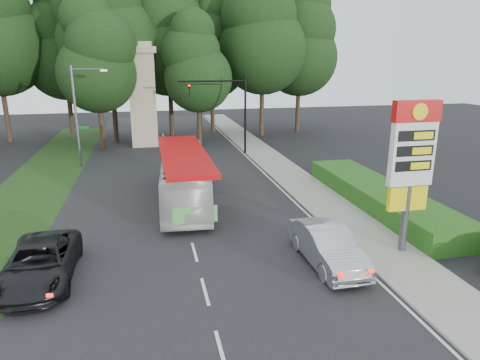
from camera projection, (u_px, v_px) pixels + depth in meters
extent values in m
plane|color=black|center=(207.00, 299.00, 15.68)|extent=(120.00, 120.00, 0.00)
cube|color=black|center=(180.00, 198.00, 26.95)|extent=(14.00, 80.00, 0.02)
cube|color=gray|center=(307.00, 189.00, 28.69)|extent=(3.00, 80.00, 0.12)
cube|color=#193814|center=(40.00, 181.00, 30.63)|extent=(5.00, 50.00, 0.02)
cube|color=#214E14|center=(379.00, 196.00, 25.41)|extent=(3.00, 14.00, 1.20)
cylinder|color=#59595E|center=(405.00, 219.00, 19.02)|extent=(0.32, 0.32, 3.20)
cube|color=yellow|center=(407.00, 198.00, 18.75)|extent=(1.80, 0.25, 1.10)
cube|color=silver|center=(412.00, 154.00, 18.20)|extent=(2.00, 0.35, 2.80)
cube|color=#BC0A0D|center=(417.00, 111.00, 17.71)|extent=(2.10, 0.40, 0.90)
cylinder|color=yellow|center=(420.00, 112.00, 17.50)|extent=(0.70, 0.05, 0.70)
cube|color=black|center=(417.00, 136.00, 17.80)|extent=(1.70, 0.04, 0.45)
cube|color=black|center=(415.00, 151.00, 17.98)|extent=(1.70, 0.04, 0.45)
cube|color=black|center=(413.00, 166.00, 18.16)|extent=(1.70, 0.04, 0.45)
cylinder|color=black|center=(245.00, 115.00, 38.69)|extent=(0.20, 0.20, 7.20)
cylinder|color=black|center=(212.00, 81.00, 37.25)|extent=(6.00, 0.14, 0.14)
imported|color=black|center=(189.00, 84.00, 36.90)|extent=(0.18, 0.22, 1.10)
sphere|color=#FF0C05|center=(189.00, 86.00, 36.79)|extent=(0.18, 0.18, 0.18)
cylinder|color=#59595E|center=(76.00, 118.00, 33.77)|extent=(0.20, 0.20, 8.00)
cylinder|color=#59595E|center=(88.00, 69.00, 33.00)|extent=(2.40, 0.12, 0.12)
cube|color=#FFE599|center=(104.00, 70.00, 33.28)|extent=(0.50, 0.22, 0.14)
cube|color=#0C591E|center=(83.00, 127.00, 34.08)|extent=(0.85, 0.04, 0.22)
cube|color=#0C591E|center=(78.00, 130.00, 34.49)|extent=(0.04, 0.85, 0.22)
cube|color=gray|center=(143.00, 100.00, 42.22)|extent=(2.50, 2.50, 9.00)
cube|color=gray|center=(140.00, 50.00, 40.91)|extent=(3.00, 3.00, 0.60)
cube|color=gray|center=(140.00, 44.00, 40.77)|extent=(2.20, 2.20, 0.50)
cylinder|color=#2D2116|center=(6.00, 112.00, 44.40)|extent=(0.50, 0.50, 6.30)
cylinder|color=#2D2116|center=(71.00, 112.00, 47.64)|extent=(0.50, 0.50, 5.40)
sphere|color=black|center=(65.00, 61.00, 46.12)|extent=(8.40, 8.40, 8.40)
sphere|color=black|center=(62.00, 32.00, 45.30)|extent=(7.20, 7.20, 7.20)
sphere|color=black|center=(59.00, 6.00, 44.60)|extent=(5.40, 5.40, 5.40)
cylinder|color=#2D2116|center=(114.00, 111.00, 44.76)|extent=(0.50, 0.50, 6.48)
sphere|color=black|center=(109.00, 44.00, 42.94)|extent=(10.08, 10.08, 10.08)
sphere|color=black|center=(106.00, 6.00, 41.95)|extent=(8.64, 8.64, 8.64)
cylinder|color=#2D2116|center=(171.00, 110.00, 47.95)|extent=(0.50, 0.50, 5.94)
sphere|color=black|center=(169.00, 53.00, 46.28)|extent=(9.24, 9.24, 9.24)
sphere|color=black|center=(167.00, 21.00, 45.38)|extent=(7.92, 7.92, 7.92)
cylinder|color=#2D2116|center=(212.00, 110.00, 50.96)|extent=(0.50, 0.50, 5.22)
sphere|color=black|center=(212.00, 63.00, 49.49)|extent=(8.12, 8.12, 8.12)
sphere|color=black|center=(211.00, 37.00, 48.70)|extent=(6.96, 6.96, 6.96)
sphere|color=black|center=(211.00, 14.00, 48.02)|extent=(5.22, 5.22, 5.22)
cylinder|color=#2D2116|center=(262.00, 109.00, 48.11)|extent=(0.50, 0.50, 6.12)
sphere|color=black|center=(263.00, 50.00, 46.39)|extent=(9.52, 9.52, 9.52)
sphere|color=black|center=(263.00, 17.00, 45.46)|extent=(8.16, 8.16, 8.16)
cylinder|color=#2D2116|center=(298.00, 108.00, 51.10)|extent=(0.50, 0.50, 5.58)
sphere|color=black|center=(300.00, 58.00, 49.53)|extent=(8.68, 8.68, 8.68)
sphere|color=black|center=(301.00, 30.00, 48.68)|extent=(7.44, 7.44, 7.44)
sphere|color=black|center=(301.00, 5.00, 47.95)|extent=(5.58, 5.58, 5.58)
cylinder|color=#2D2116|center=(102.00, 125.00, 41.05)|extent=(0.50, 0.50, 4.68)
sphere|color=black|center=(97.00, 74.00, 39.73)|extent=(7.28, 7.28, 7.28)
sphere|color=black|center=(95.00, 44.00, 39.02)|extent=(6.24, 6.24, 6.24)
sphere|color=black|center=(92.00, 18.00, 38.41)|extent=(4.68, 4.68, 4.68)
cylinder|color=#2D2116|center=(200.00, 123.00, 43.53)|extent=(0.50, 0.50, 4.32)
sphere|color=black|center=(198.00, 78.00, 42.31)|extent=(6.72, 6.72, 6.72)
sphere|color=black|center=(198.00, 53.00, 41.65)|extent=(5.76, 5.76, 5.76)
sphere|color=black|center=(197.00, 31.00, 41.09)|extent=(4.32, 4.32, 4.32)
imported|color=silver|center=(184.00, 177.00, 25.97)|extent=(3.42, 11.33, 3.11)
imported|color=#B4B7BD|center=(328.00, 246.00, 18.14)|extent=(1.86, 5.09, 1.67)
imported|color=black|center=(40.00, 262.00, 16.82)|extent=(2.58, 5.56, 1.54)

